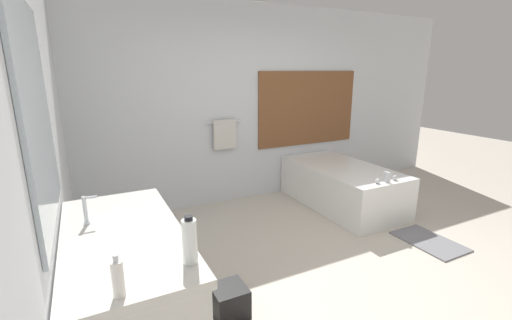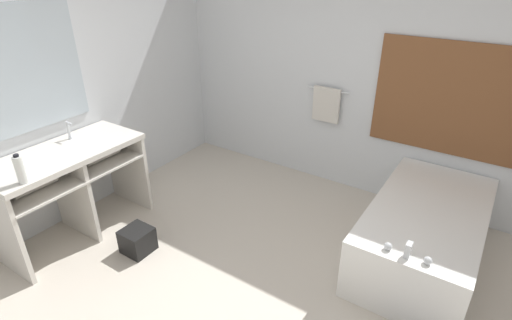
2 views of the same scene
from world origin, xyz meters
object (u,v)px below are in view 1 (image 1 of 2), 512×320
at_px(bathtub, 342,184).
at_px(water_bottle_1, 190,241).
at_px(waste_bin, 229,301).
at_px(soap_dispenser, 118,278).

relative_size(bathtub, water_bottle_1, 6.94).
height_order(bathtub, waste_bin, bathtub).
bearing_deg(waste_bin, water_bottle_1, -125.66).
bearing_deg(soap_dispenser, bathtub, 34.63).
distance_m(water_bottle_1, waste_bin, 1.18).
relative_size(water_bottle_1, soap_dispenser, 1.29).
bearing_deg(bathtub, waste_bin, -148.87).
xyz_separation_m(soap_dispenser, waste_bin, (0.78, 0.73, -0.87)).
bearing_deg(bathtub, water_bottle_1, -143.70).
bearing_deg(water_bottle_1, bathtub, 36.30).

